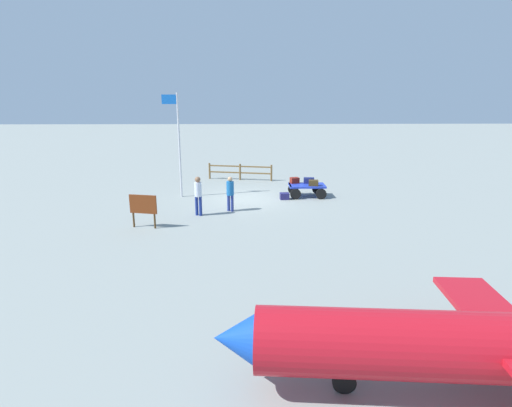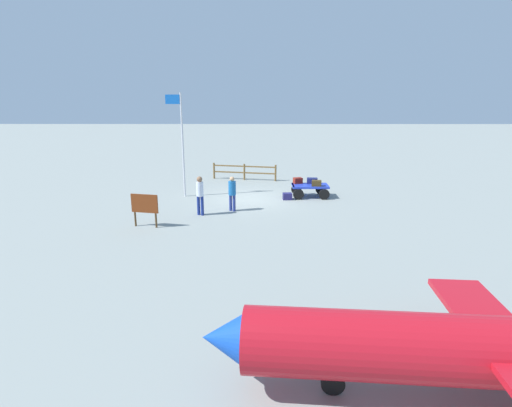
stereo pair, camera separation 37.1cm
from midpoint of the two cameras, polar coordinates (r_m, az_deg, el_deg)
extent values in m
plane|color=gray|center=(21.56, -0.48, 0.65)|extent=(120.00, 120.00, 0.00)
cube|color=#233ABB|center=(22.08, 8.09, 2.48)|extent=(1.94, 1.16, 0.10)
cube|color=#233ABB|center=(21.97, 5.72, 2.49)|extent=(0.08, 1.10, 0.10)
cylinder|color=black|center=(21.49, 6.48, 1.28)|extent=(0.56, 0.12, 0.56)
cylinder|color=black|center=(22.65, 6.16, 1.99)|extent=(0.56, 0.12, 0.56)
cylinder|color=black|center=(21.68, 10.05, 1.27)|extent=(0.56, 0.12, 0.56)
cylinder|color=black|center=(22.83, 9.55, 1.98)|extent=(0.56, 0.12, 0.56)
cube|color=#403117|center=(21.82, 8.99, 2.83)|extent=(0.56, 0.44, 0.30)
cube|color=maroon|center=(22.35, 6.37, 3.23)|extent=(0.53, 0.46, 0.31)
cube|color=navy|center=(22.40, 8.37, 3.18)|extent=(0.61, 0.40, 0.31)
cube|color=navy|center=(21.48, 4.92, 1.01)|extent=(0.49, 0.42, 0.34)
cylinder|color=navy|center=(18.62, -7.00, -0.32)|extent=(0.14, 0.14, 0.90)
cylinder|color=navy|center=(18.73, -7.52, -0.26)|extent=(0.14, 0.14, 0.90)
cylinder|color=silver|center=(18.49, -7.34, 2.03)|extent=(0.42, 0.42, 0.65)
sphere|color=#855F44|center=(18.40, -7.38, 3.40)|extent=(0.26, 0.26, 0.26)
cylinder|color=navy|center=(19.18, -2.54, 0.04)|extent=(0.14, 0.14, 0.78)
cylinder|color=navy|center=(19.28, -3.04, 0.12)|extent=(0.14, 0.14, 0.78)
cylinder|color=#1B62A7|center=(19.06, -2.82, 2.17)|extent=(0.48, 0.48, 0.65)
sphere|color=tan|center=(18.97, -2.84, 3.46)|extent=(0.22, 0.22, 0.22)
cylinder|color=red|center=(8.65, 32.94, -17.14)|extent=(9.17, 1.95, 1.22)
cone|color=#1344B2|center=(7.73, -2.68, -18.43)|extent=(0.99, 1.17, 1.10)
cube|color=red|center=(8.59, 33.06, -16.44)|extent=(1.49, 5.01, 0.12)
cylinder|color=black|center=(8.24, 12.15, -23.52)|extent=(0.45, 0.14, 0.44)
cylinder|color=silver|center=(21.97, -9.77, 7.97)|extent=(0.10, 0.10, 5.47)
cube|color=blue|center=(21.90, -11.18, 14.18)|extent=(0.75, 0.08, 0.47)
cylinder|color=#4C3319|center=(17.26, -13.28, -2.33)|extent=(0.08, 0.08, 0.62)
cylinder|color=#4C3319|center=(17.68, -16.03, -2.10)|extent=(0.08, 0.08, 0.62)
cube|color=maroon|center=(17.28, -14.82, 0.00)|extent=(1.16, 0.31, 0.78)
cylinder|color=brown|center=(26.07, 3.17, 4.30)|extent=(0.12, 0.12, 1.04)
cylinder|color=brown|center=(26.45, -1.25, 4.47)|extent=(0.12, 0.12, 1.04)
cylinder|color=brown|center=(26.98, -5.53, 4.61)|extent=(0.12, 0.12, 1.04)
cube|color=brown|center=(26.39, -1.26, 5.25)|extent=(4.05, 0.91, 0.08)
cube|color=brown|center=(26.46, -1.25, 4.36)|extent=(4.05, 0.91, 0.08)
camera|label=1|loc=(0.19, -89.31, 0.18)|focal=28.45mm
camera|label=2|loc=(0.19, 90.69, -0.18)|focal=28.45mm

